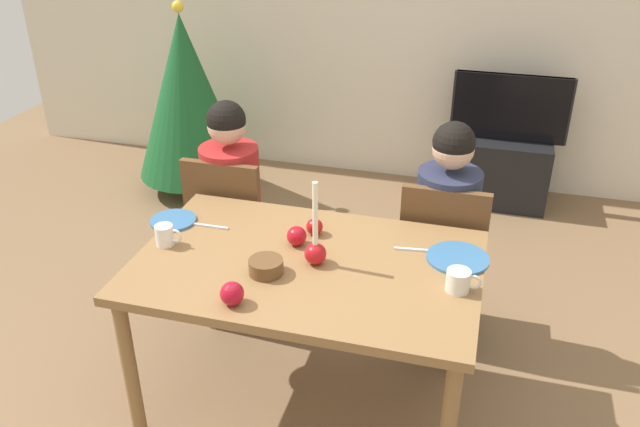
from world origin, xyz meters
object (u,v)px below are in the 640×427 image
Objects in this scene: plate_right at (458,258)px; tv_stand at (501,171)px; apple_near_candle at (232,294)px; plate_left at (173,220)px; mug_right at (459,281)px; apple_by_left_plate at (297,236)px; apple_by_right_mug at (314,227)px; chair_right at (442,253)px; tv at (511,108)px; dining_table at (307,279)px; candle_centerpiece at (315,248)px; mug_left at (165,235)px; christmas_tree at (187,96)px; person_right_child at (444,240)px; chair_left at (231,224)px; person_left_child at (233,211)px; bowl_walnuts at (266,267)px.

tv_stand is at bearing 85.22° from plate_right.
apple_near_candle is (-0.77, -0.53, 0.04)m from plate_right.
plate_left is 1.30m from mug_right.
apple_by_left_plate is 0.12m from apple_by_right_mug.
tv is (0.27, 1.69, 0.20)m from chair_right.
tv reaches higher than dining_table.
tv is at bearing 72.39° from candle_centerpiece.
tv is at bearing 59.32° from mug_left.
chair_right reaches higher than plate_right.
candle_centerpiece reaches higher than mug_right.
christmas_tree reaches higher than tv_stand.
apple_by_right_mug is (-0.53, -0.38, 0.28)m from chair_right.
plate_right is (0.09, -0.46, 0.19)m from person_right_child.
tv_stand is at bearing 72.38° from candle_centerpiece.
chair_left is 2.19m from tv_stand.
person_right_child is 0.81m from apple_by_left_plate.
mug_left is (0.84, -1.94, 0.08)m from christmas_tree.
person_left_child reaches higher than mug_right.
mug_left and apple_near_candle have the same top height.
person_left_child is at bearing 158.93° from plate_right.
apple_by_left_plate is (-0.12, 0.12, -0.03)m from candle_centerpiece.
plate_right is at bearing 95.01° from mug_right.
chair_right is at bearing 48.98° from bowl_walnuts.
candle_centerpiece is at bearing -107.61° from tv.
tv_stand is at bearing 68.94° from apple_by_right_mug.
christmas_tree reaches higher than person_right_child.
dining_table is at bearing -52.72° from christmas_tree.
apple_near_candle is (0.43, -0.32, -0.00)m from mug_left.
apple_near_candle is 0.48m from apple_by_left_plate.
dining_table is 0.88m from person_left_child.
mug_right is (0.57, -0.04, -0.03)m from candle_centerpiece.
person_right_child is (1.10, 0.03, 0.06)m from chair_left.
chair_right is (0.50, 0.61, -0.15)m from dining_table.
tv is 9.31× the size of apple_by_left_plate.
apple_near_candle reaches higher than plate_left.
apple_near_candle is at bearing -125.66° from chair_right.
chair_right reaches higher than apple_by_right_mug.
tv is 3.08× the size of plate_right.
chair_right reaches higher than plate_left.
chair_right is 1.21m from apple_near_candle.
plate_right is 0.67m from apple_by_left_plate.
person_left_child is at bearing 134.77° from apple_by_left_plate.
tv_stand is 2.87m from apple_near_candle.
tv reaches higher than plate_right.
chair_left is 1.10m from person_right_child.
tv is at bearing 10.00° from christmas_tree.
person_left_child reaches higher than tv.
bowl_walnuts reaches higher than dining_table.
apple_near_candle is (0.41, -0.99, 0.23)m from person_left_child.
candle_centerpiece reaches higher than bowl_walnuts.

